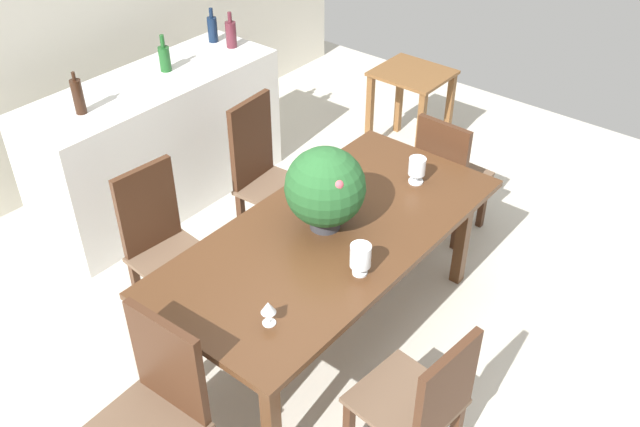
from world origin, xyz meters
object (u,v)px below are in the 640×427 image
object	(u,v)px
chair_near_left	(423,403)
wine_bottle_green	(165,58)
crystal_vase_left	(360,257)
crystal_vase_center_near	(417,168)
wine_glass	(268,308)
wine_bottle_amber	(212,29)
kitchen_counter	(159,142)
flower_centerpiece	(325,188)
dining_table	(331,243)
chair_head_end	(157,403)
wine_bottle_clear	(78,96)
chair_far_right	(265,170)
side_table	(411,93)
chair_foot_end	(447,172)
wine_bottle_tall	(231,34)
chair_far_left	(161,239)

from	to	relation	value
chair_near_left	wine_bottle_green	xyz separation A→B (m)	(0.98, 2.80, 0.57)
crystal_vase_left	crystal_vase_center_near	world-z (taller)	crystal_vase_left
wine_glass	wine_bottle_amber	bearing A→B (deg)	50.83
wine_glass	kitchen_counter	distance (m)	2.35
flower_centerpiece	wine_bottle_green	distance (m)	1.91
flower_centerpiece	dining_table	bearing A→B (deg)	-100.14
chair_head_end	wine_bottle_amber	size ratio (longest dim) A/B	3.76
kitchen_counter	wine_bottle_clear	size ratio (longest dim) A/B	6.78
chair_far_right	side_table	xyz separation A→B (m)	(1.64, -0.09, -0.03)
chair_near_left	chair_foot_end	size ratio (longest dim) A/B	0.99
chair_near_left	kitchen_counter	distance (m)	2.88
wine_bottle_clear	crystal_vase_center_near	bearing A→B (deg)	-63.72
flower_centerpiece	wine_bottle_green	xyz separation A→B (m)	(0.50, 1.84, 0.06)
wine_bottle_amber	side_table	world-z (taller)	wine_bottle_amber
wine_bottle_green	kitchen_counter	bearing A→B (deg)	-169.39
chair_foot_end	wine_bottle_tall	distance (m)	1.93
chair_head_end	crystal_vase_center_near	bearing A→B (deg)	84.66
wine_glass	wine_bottle_tall	xyz separation A→B (m)	(1.83, 2.04, 0.22)
chair_head_end	chair_far_left	world-z (taller)	chair_far_left
dining_table	wine_bottle_amber	xyz separation A→B (m)	(1.09, 2.02, 0.39)
chair_near_left	wine_glass	xyz separation A→B (m)	(-0.25, 0.70, 0.35)
chair_far_right	chair_foot_end	world-z (taller)	chair_far_right
chair_foot_end	kitchen_counter	size ratio (longest dim) A/B	0.49
chair_near_left	wine_glass	distance (m)	0.82
wine_bottle_tall	wine_glass	bearing A→B (deg)	-131.83
crystal_vase_left	wine_bottle_green	world-z (taller)	wine_bottle_green
chair_head_end	wine_glass	xyz separation A→B (m)	(0.53, -0.21, 0.32)
chair_far_right	chair_foot_end	distance (m)	1.23
chair_head_end	crystal_vase_left	size ratio (longest dim) A/B	5.63
chair_foot_end	wine_bottle_amber	size ratio (longest dim) A/B	3.56
chair_far_left	wine_bottle_clear	xyz separation A→B (m)	(0.21, 0.91, 0.55)
wine_bottle_amber	kitchen_counter	bearing A→B (deg)	-168.20
chair_far_left	flower_centerpiece	bearing A→B (deg)	-56.60
kitchen_counter	chair_foot_end	bearing A→B (deg)	-63.17
kitchen_counter	chair_head_end	bearing A→B (deg)	-130.35
crystal_vase_left	crystal_vase_center_near	bearing A→B (deg)	14.87
chair_far_right	wine_bottle_clear	world-z (taller)	wine_bottle_clear
chair_foot_end	flower_centerpiece	xyz separation A→B (m)	(-1.26, 0.05, 0.51)
kitchen_counter	side_table	world-z (taller)	kitchen_counter
chair_near_left	chair_far_right	bearing A→B (deg)	-111.28
wine_bottle_clear	side_table	xyz separation A→B (m)	(2.34, -0.99, -0.56)
wine_bottle_amber	wine_bottle_green	distance (m)	0.59
chair_foot_end	chair_near_left	bearing A→B (deg)	119.57
wine_bottle_clear	side_table	distance (m)	2.61
chair_far_left	kitchen_counter	xyz separation A→B (m)	(0.78, 0.95, -0.05)
dining_table	crystal_vase_left	size ratio (longest dim) A/B	11.89
dining_table	wine_bottle_green	distance (m)	2.00
chair_foot_end	flower_centerpiece	bearing A→B (deg)	89.62
chair_far_left	wine_glass	distance (m)	1.19
crystal_vase_left	wine_bottle_tall	distance (m)	2.52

